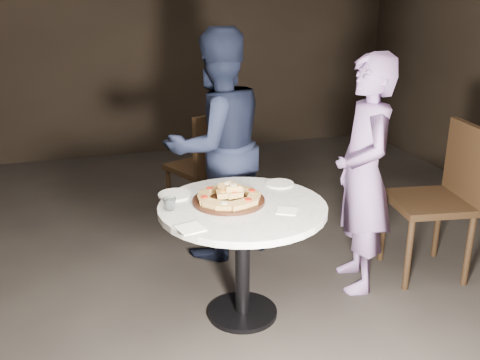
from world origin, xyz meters
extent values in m
plane|color=black|center=(0.00, 0.00, 0.00)|extent=(7.00, 7.00, 0.00)
cylinder|color=black|center=(0.09, -0.11, 0.01)|extent=(0.55, 0.55, 0.03)
cylinder|color=black|center=(0.09, -0.11, 0.36)|extent=(0.11, 0.11, 0.65)
cylinder|color=silver|center=(0.09, -0.11, 0.69)|extent=(1.24, 1.24, 0.04)
cylinder|color=black|center=(0.03, -0.05, 0.72)|extent=(0.52, 0.52, 0.02)
cube|color=#AE8443|center=(0.17, -0.04, 0.75)|extent=(0.08, 0.10, 0.04)
cylinder|color=red|center=(0.17, -0.04, 0.76)|extent=(0.05, 0.05, 0.01)
cube|color=#AE8443|center=(0.15, 0.03, 0.75)|extent=(0.11, 0.11, 0.04)
cube|color=#AE8443|center=(0.09, 0.08, 0.75)|extent=(0.11, 0.10, 0.04)
cylinder|color=beige|center=(0.09, 0.08, 0.76)|extent=(0.05, 0.05, 0.01)
cube|color=#AE8443|center=(0.02, 0.09, 0.75)|extent=(0.09, 0.08, 0.04)
cube|color=#AE8443|center=(-0.05, 0.07, 0.75)|extent=(0.11, 0.10, 0.04)
cylinder|color=red|center=(-0.05, 0.07, 0.76)|extent=(0.05, 0.05, 0.01)
cube|color=#AE8443|center=(-0.10, 0.01, 0.75)|extent=(0.09, 0.10, 0.04)
cube|color=#AE8443|center=(-0.11, -0.06, 0.75)|extent=(0.08, 0.09, 0.04)
cylinder|color=red|center=(-0.11, -0.06, 0.76)|extent=(0.04, 0.04, 0.01)
cube|color=#AE8443|center=(-0.09, -0.13, 0.75)|extent=(0.11, 0.11, 0.04)
cube|color=#AE8443|center=(-0.03, -0.18, 0.75)|extent=(0.11, 0.10, 0.04)
cylinder|color=beige|center=(-0.03, -0.18, 0.76)|extent=(0.05, 0.05, 0.01)
cube|color=#AE8443|center=(0.04, -0.19, 0.75)|extent=(0.10, 0.09, 0.04)
cube|color=#AE8443|center=(0.11, -0.17, 0.75)|extent=(0.11, 0.10, 0.04)
cylinder|color=red|center=(0.11, -0.17, 0.76)|extent=(0.05, 0.05, 0.01)
cube|color=#AE8443|center=(0.16, -0.11, 0.75)|extent=(0.10, 0.11, 0.04)
cube|color=#AE8443|center=(0.07, -0.03, 0.77)|extent=(0.10, 0.11, 0.04)
cylinder|color=#2D6B1E|center=(0.07, -0.03, 0.79)|extent=(0.06, 0.06, 0.01)
cube|color=#AE8443|center=(0.01, -0.01, 0.77)|extent=(0.07, 0.09, 0.03)
cylinder|color=beige|center=(0.01, -0.01, 0.79)|extent=(0.04, 0.04, 0.01)
cube|color=#AE8443|center=(-0.01, -0.07, 0.77)|extent=(0.08, 0.10, 0.04)
cylinder|color=orange|center=(-0.01, -0.07, 0.79)|extent=(0.05, 0.05, 0.01)
cube|color=#AE8443|center=(0.05, -0.09, 0.77)|extent=(0.09, 0.07, 0.03)
cylinder|color=red|center=(0.05, -0.09, 0.79)|extent=(0.04, 0.04, 0.01)
cube|color=#AE8443|center=(0.07, -0.03, 0.77)|extent=(0.11, 0.11, 0.04)
cylinder|color=#2D6B1E|center=(0.07, -0.03, 0.79)|extent=(0.06, 0.06, 0.01)
cube|color=#AE8443|center=(0.05, -0.07, 0.80)|extent=(0.10, 0.08, 0.04)
cylinder|color=beige|center=(0.05, -0.07, 0.82)|extent=(0.05, 0.05, 0.01)
cube|color=#AE8443|center=(0.03, -0.03, 0.80)|extent=(0.11, 0.10, 0.04)
cylinder|color=beige|center=(0.03, -0.03, 0.82)|extent=(0.05, 0.05, 0.01)
cylinder|color=white|center=(-0.24, 0.14, 0.72)|extent=(0.26, 0.26, 0.01)
cylinder|color=white|center=(0.41, 0.14, 0.72)|extent=(0.20, 0.20, 0.01)
imported|color=silver|center=(-0.31, -0.07, 0.75)|extent=(0.09, 0.09, 0.07)
cube|color=white|center=(-0.25, -0.34, 0.72)|extent=(0.15, 0.15, 0.01)
cube|color=white|center=(0.30, -0.27, 0.71)|extent=(0.15, 0.15, 0.01)
cube|color=black|center=(0.17, 1.29, 0.48)|extent=(0.60, 0.60, 0.04)
cube|color=black|center=(0.26, 1.09, 0.73)|extent=(0.43, 0.23, 0.48)
cylinder|color=black|center=(0.26, 1.55, 0.24)|extent=(0.05, 0.05, 0.48)
cylinder|color=black|center=(-0.09, 1.39, 0.24)|extent=(0.05, 0.05, 0.48)
cylinder|color=black|center=(0.43, 1.20, 0.24)|extent=(0.05, 0.05, 0.48)
cylinder|color=black|center=(0.07, 1.04, 0.24)|extent=(0.05, 0.05, 0.48)
cube|color=black|center=(1.43, 0.03, 0.52)|extent=(0.55, 0.55, 0.05)
cube|color=black|center=(1.67, 0.00, 0.78)|extent=(0.12, 0.48, 0.52)
cylinder|color=black|center=(1.25, 0.27, 0.26)|extent=(0.05, 0.05, 0.52)
cylinder|color=black|center=(1.19, -0.14, 0.26)|extent=(0.05, 0.05, 0.52)
cylinder|color=black|center=(1.66, 0.21, 0.26)|extent=(0.05, 0.05, 0.52)
cylinder|color=black|center=(1.60, -0.20, 0.26)|extent=(0.05, 0.05, 0.52)
imported|color=black|center=(0.17, 0.75, 0.81)|extent=(0.93, 0.82, 1.63)
imported|color=#7B629E|center=(0.92, 0.03, 0.76)|extent=(0.47, 0.62, 1.51)
camera|label=1|loc=(-0.72, -2.76, 1.84)|focal=40.00mm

